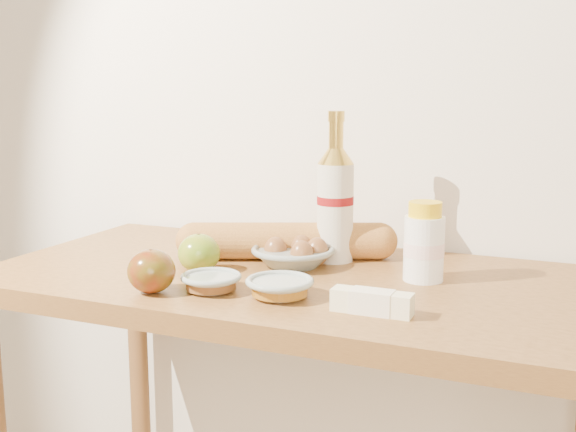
# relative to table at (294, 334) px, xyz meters

# --- Properties ---
(back_wall) EXTENTS (3.50, 0.02, 2.60)m
(back_wall) POSITION_rel_table_xyz_m (0.00, 0.33, 0.52)
(back_wall) COLOR #F0E4D0
(back_wall) RESTS_ON ground
(table) EXTENTS (1.20, 0.60, 0.90)m
(table) POSITION_rel_table_xyz_m (0.00, 0.00, 0.00)
(table) COLOR olive
(table) RESTS_ON ground
(bourbon_bottle) EXTENTS (0.08, 0.08, 0.31)m
(bourbon_bottle) POSITION_rel_table_xyz_m (0.04, 0.13, 0.25)
(bourbon_bottle) COLOR beige
(bourbon_bottle) RESTS_ON table
(cream_bottle) EXTENTS (0.10, 0.10, 0.15)m
(cream_bottle) POSITION_rel_table_xyz_m (0.24, 0.05, 0.19)
(cream_bottle) COLOR white
(cream_bottle) RESTS_ON table
(egg_bowl) EXTENTS (0.20, 0.20, 0.06)m
(egg_bowl) POSITION_rel_table_xyz_m (-0.03, 0.06, 0.15)
(egg_bowl) COLOR gray
(egg_bowl) RESTS_ON table
(baguette) EXTENTS (0.46, 0.25, 0.08)m
(baguette) POSITION_rel_table_xyz_m (-0.06, 0.11, 0.16)
(baguette) COLOR #C3833B
(baguette) RESTS_ON table
(apple_yellowgreen) EXTENTS (0.09, 0.09, 0.08)m
(apple_yellowgreen) POSITION_rel_table_xyz_m (-0.18, -0.06, 0.16)
(apple_yellowgreen) COLOR olive
(apple_yellowgreen) RESTS_ON table
(apple_redgreen_front) EXTENTS (0.10, 0.10, 0.08)m
(apple_redgreen_front) POSITION_rel_table_xyz_m (-0.18, -0.22, 0.16)
(apple_redgreen_front) COLOR maroon
(apple_redgreen_front) RESTS_ON table
(sugar_bowl) EXTENTS (0.14, 0.14, 0.03)m
(sugar_bowl) POSITION_rel_table_xyz_m (-0.09, -0.17, 0.14)
(sugar_bowl) COLOR #8F9C96
(sugar_bowl) RESTS_ON table
(syrup_bowl) EXTENTS (0.14, 0.14, 0.03)m
(syrup_bowl) POSITION_rel_table_xyz_m (0.04, -0.15, 0.14)
(syrup_bowl) COLOR #94A29D
(syrup_bowl) RESTS_ON table
(butter_stick) EXTENTS (0.13, 0.04, 0.04)m
(butter_stick) POSITION_rel_table_xyz_m (0.21, -0.17, 0.14)
(butter_stick) COLOR #F8F2C0
(butter_stick) RESTS_ON table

